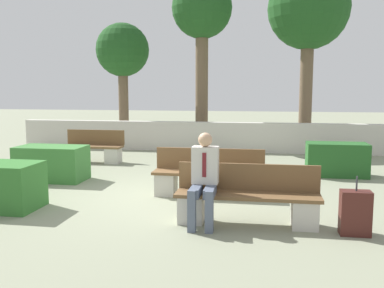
{
  "coord_description": "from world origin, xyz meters",
  "views": [
    {
      "loc": [
        1.84,
        -7.51,
        1.95
      ],
      "look_at": [
        0.49,
        0.5,
        0.9
      ],
      "focal_mm": 40.0,
      "sensor_mm": 36.0,
      "label": 1
    }
  ],
  "objects": [
    {
      "name": "tree_center_right",
      "position": [
        3.19,
        7.23,
        4.45
      ],
      "size": [
        2.64,
        2.64,
        5.86
      ],
      "color": "brown",
      "rests_on": "ground_plane"
    },
    {
      "name": "bench_left_side",
      "position": [
        0.86,
        0.1,
        0.34
      ],
      "size": [
        2.03,
        0.48,
        0.85
      ],
      "rotation": [
        0.0,
        0.0,
        -0.11
      ],
      "color": "brown",
      "rests_on": "ground_plane"
    },
    {
      "name": "hedge_block_near_left",
      "position": [
        -2.62,
        0.88,
        0.37
      ],
      "size": [
        1.43,
        0.79,
        0.74
      ],
      "color": "#3D7A38",
      "rests_on": "ground_plane"
    },
    {
      "name": "person_seated_man",
      "position": [
        1.01,
        -1.57,
        0.73
      ],
      "size": [
        0.38,
        0.64,
        1.33
      ],
      "color": "#515B70",
      "rests_on": "ground_plane"
    },
    {
      "name": "bench_right_side",
      "position": [
        -2.64,
        3.17,
        0.32
      ],
      "size": [
        1.61,
        0.49,
        0.85
      ],
      "rotation": [
        0.0,
        0.0,
        0.18
      ],
      "color": "brown",
      "rests_on": "ground_plane"
    },
    {
      "name": "tree_leftmost",
      "position": [
        -3.22,
        7.49,
        3.24
      ],
      "size": [
        1.9,
        1.9,
        4.29
      ],
      "color": "brown",
      "rests_on": "ground_plane"
    },
    {
      "name": "hedge_block_near_right",
      "position": [
        3.47,
        2.38,
        0.37
      ],
      "size": [
        1.32,
        0.67,
        0.75
      ],
      "color": "#235623",
      "rests_on": "ground_plane"
    },
    {
      "name": "tree_center_left",
      "position": [
        -0.3,
        7.21,
        4.44
      ],
      "size": [
        2.04,
        2.04,
        5.68
      ],
      "color": "brown",
      "rests_on": "ground_plane"
    },
    {
      "name": "suitcase",
      "position": [
        3.07,
        -1.67,
        0.3
      ],
      "size": [
        0.4,
        0.24,
        0.8
      ],
      "color": "#471E19",
      "rests_on": "ground_plane"
    },
    {
      "name": "perimeter_wall",
      "position": [
        0.0,
        5.72,
        0.46
      ],
      "size": [
        12.0,
        0.3,
        0.92
      ],
      "color": "beige",
      "rests_on": "ground_plane"
    },
    {
      "name": "ground_plane",
      "position": [
        0.0,
        0.0,
        0.0
      ],
      "size": [
        60.0,
        60.0,
        0.0
      ],
      "primitive_type": "plane",
      "color": "gray"
    },
    {
      "name": "bench_front",
      "position": [
        1.62,
        -1.43,
        0.34
      ],
      "size": [
        2.08,
        0.48,
        0.85
      ],
      "color": "brown",
      "rests_on": "ground_plane"
    }
  ]
}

